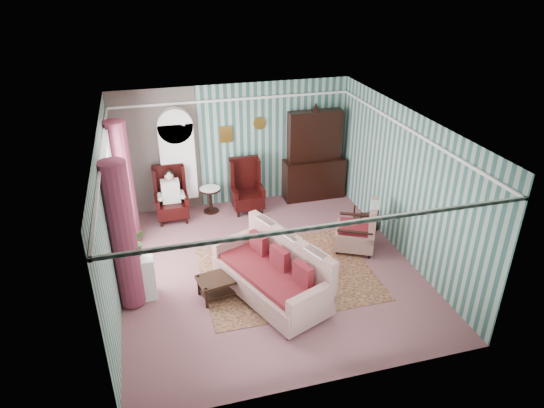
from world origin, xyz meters
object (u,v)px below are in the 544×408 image
object	(u,v)px
wingback_left	(171,195)
sofa	(270,274)
bookcase	(179,167)
nest_table	(365,218)
wingback_right	(247,186)
floral_armchair	(356,226)
round_side_table	(211,200)
coffee_table	(224,286)
plant_stand	(139,278)
dresser_hutch	(315,153)
seated_woman	(171,196)

from	to	relation	value
wingback_left	sofa	world-z (taller)	wingback_left
bookcase	nest_table	xyz separation A→B (m)	(3.82, -1.94, -0.85)
wingback_right	floral_armchair	bearing A→B (deg)	-52.13
round_side_table	coffee_table	distance (m)	3.24
sofa	bookcase	bearing A→B (deg)	-5.38
bookcase	plant_stand	size ratio (longest dim) A/B	2.80
dresser_hutch	wingback_right	xyz separation A→B (m)	(-1.75, -0.27, -0.55)
sofa	floral_armchair	xyz separation A→B (m)	(2.10, 1.12, 0.02)
wingback_left	nest_table	xyz separation A→B (m)	(4.07, -1.55, -0.35)
wingback_left	coffee_table	size ratio (longest dim) A/B	1.39
wingback_right	floral_armchair	world-z (taller)	wingback_right
bookcase	wingback_left	world-z (taller)	bookcase
wingback_left	round_side_table	world-z (taller)	wingback_left
round_side_table	coffee_table	xyz separation A→B (m)	(-0.28, -3.23, -0.10)
dresser_hutch	sofa	distance (m)	4.26
bookcase	dresser_hutch	world-z (taller)	dresser_hutch
dresser_hutch	wingback_right	size ratio (longest dim) A/B	1.89
dresser_hutch	sofa	world-z (taller)	dresser_hutch
bookcase	seated_woman	xyz separation A→B (m)	(-0.25, -0.39, -0.53)
nest_table	plant_stand	world-z (taller)	plant_stand
dresser_hutch	floral_armchair	xyz separation A→B (m)	(0.00, -2.52, -0.66)
floral_armchair	coffee_table	world-z (taller)	floral_armchair
seated_woman	coffee_table	size ratio (longest dim) A/B	1.31
dresser_hutch	floral_armchair	bearing A→B (deg)	-90.00
seated_woman	wingback_right	bearing A→B (deg)	0.00
bookcase	round_side_table	xyz separation A→B (m)	(0.65, -0.24, -0.82)
seated_woman	floral_armchair	distance (m)	4.16
wingback_left	coffee_table	distance (m)	3.17
coffee_table	floral_armchair	bearing A→B (deg)	16.07
dresser_hutch	floral_armchair	distance (m)	2.61
seated_woman	round_side_table	bearing A→B (deg)	9.46
wingback_right	nest_table	distance (m)	2.81
wingback_left	nest_table	world-z (taller)	wingback_left
bookcase	sofa	size ratio (longest dim) A/B	0.98
dresser_hutch	nest_table	distance (m)	2.11
nest_table	coffee_table	bearing A→B (deg)	-156.08
bookcase	nest_table	world-z (taller)	bookcase
seated_woman	floral_armchair	xyz separation A→B (m)	(3.50, -2.25, -0.07)
dresser_hutch	nest_table	bearing A→B (deg)	-72.61
plant_stand	round_side_table	bearing A→B (deg)	59.62
seated_woman	round_side_table	distance (m)	0.96
bookcase	wingback_left	size ratio (longest dim) A/B	1.79
bookcase	dresser_hutch	distance (m)	3.25
wingback_left	seated_woman	world-z (taller)	wingback_left
sofa	coffee_table	xyz separation A→B (m)	(-0.78, 0.29, -0.30)
nest_table	seated_woman	bearing A→B (deg)	159.15
bookcase	wingback_left	xyz separation A→B (m)	(-0.25, -0.39, -0.50)
bookcase	nest_table	size ratio (longest dim) A/B	4.15
dresser_hutch	nest_table	size ratio (longest dim) A/B	4.37
floral_armchair	wingback_left	bearing A→B (deg)	84.59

